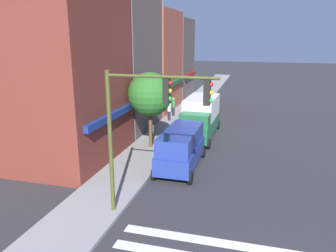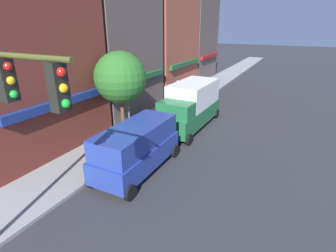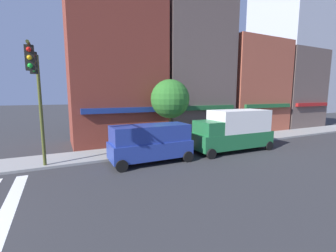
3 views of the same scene
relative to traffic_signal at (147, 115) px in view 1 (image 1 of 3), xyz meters
The scene contains 8 objects.
storefront_row 17.40m from the traffic_signal, 22.80° to the left, with size 30.36×5.30×13.24m.
traffic_signal is the anchor object (origin of this frame).
van_blue 6.71m from the traffic_signal, ahead, with size 5.01×2.22×2.34m.
box_truck_green 12.81m from the traffic_signal, ahead, with size 6.24×2.42×3.04m.
pedestrian_green_top 18.77m from the traffic_signal, 11.03° to the left, with size 0.32×0.32×1.77m.
pedestrian_grey_coat 10.37m from the traffic_signal, 17.18° to the left, with size 0.32×0.32×1.77m.
pedestrian_white_shirt 16.96m from the traffic_signal, 12.01° to the left, with size 0.32×0.32×1.77m.
street_tree 9.07m from the traffic_signal, 17.58° to the left, with size 2.98×2.98×5.19m.
Camera 1 is at (-7.68, 0.62, 7.55)m, focal length 35.00 mm.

